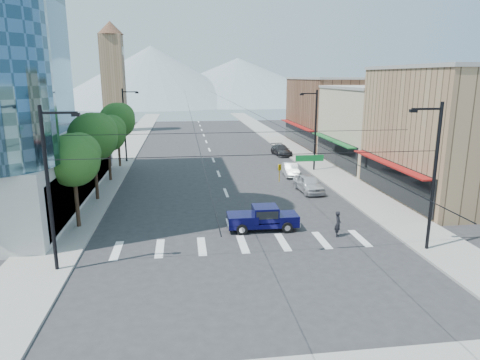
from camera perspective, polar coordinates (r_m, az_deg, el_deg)
The scene contains 21 objects.
ground at distance 26.11m, azimuth 1.28°, elevation -9.78°, with size 160.00×160.00×0.00m, color #28282B.
sidewalk_left at distance 65.02m, azimuth -14.86°, elevation 4.04°, with size 4.00×120.00×0.15m, color gray.
sidewalk_right at distance 66.39m, azimuth 6.20°, elevation 4.61°, with size 4.00×120.00×0.15m, color gray.
shop_near at distance 41.49m, azimuth 27.49°, elevation 5.35°, with size 12.00×14.00×11.00m, color #8C6B4C.
shop_mid at distance 53.58m, azimuth 18.86°, elevation 6.60°, with size 12.00×14.00×9.00m, color tan.
shop_far at distance 68.17m, azimuth 12.93°, elevation 8.75°, with size 12.00×18.00×10.00m, color brown.
clock_tower at distance 86.62m, azimuth -16.55°, elevation 13.24°, with size 4.80×4.80×20.40m.
mountain_left at distance 174.04m, azimuth -11.67°, elevation 13.54°, with size 80.00×80.00×22.00m, color gray.
mountain_right at distance 185.21m, azimuth -0.28°, elevation 13.18°, with size 90.00×90.00×18.00m, color gray.
tree_near at distance 31.12m, azimuth -21.13°, elevation 2.75°, with size 3.65×3.64×6.71m.
tree_midnear at distance 37.79m, azimuth -18.83°, elevation 5.63°, with size 4.09×4.09×7.52m.
tree_midfar at distance 44.70m, azimuth -17.10°, elevation 6.11°, with size 3.65×3.64×6.71m.
tree_far at distance 51.52m, azimuth -15.92°, elevation 7.78°, with size 4.09×4.09×7.52m.
signal_rig at distance 23.71m, azimuth 2.17°, elevation -0.35°, with size 21.80×0.20×9.00m.
lamp_pole_nw at distance 54.39m, azimuth -15.03°, elevation 7.42°, with size 2.00×0.25×9.00m.
lamp_pole_ne at distance 48.20m, azimuth 9.89°, elevation 6.94°, with size 2.00×0.25×9.00m.
pickup_truck at distance 29.72m, azimuth 3.00°, elevation -5.02°, with size 5.01×2.01×1.69m.
pedestrian at distance 29.21m, azimuth 12.92°, elevation -5.72°, with size 0.63×0.42×1.74m, color black.
parked_car_near at distance 39.91m, azimuth 9.13°, elevation -0.47°, with size 1.84×4.58×1.56m, color silver.
parked_car_mid at distance 46.22m, azimuth 6.76°, elevation 1.40°, with size 1.41×4.05×1.33m, color silver.
parked_car_far at distance 58.30m, azimuth 5.52°, elevation 3.99°, with size 1.94×4.77×1.38m, color #2A2A2C.
Camera 1 is at (-3.76, -23.67, 10.36)m, focal length 32.00 mm.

